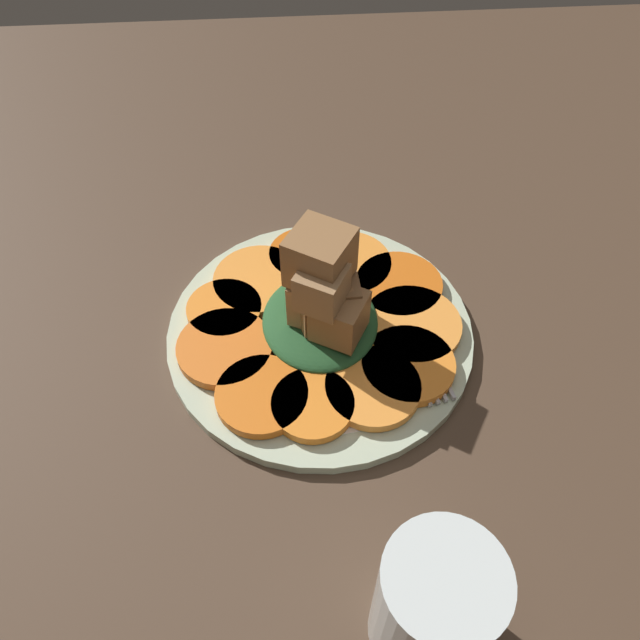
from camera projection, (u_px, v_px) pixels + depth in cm
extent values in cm
cube|color=#4C3828|center=(320.00, 342.00, 54.75)|extent=(120.00, 120.00, 2.00)
cylinder|color=beige|center=(320.00, 332.00, 53.60)|extent=(26.02, 26.02, 1.00)
cylinder|color=white|center=(320.00, 331.00, 53.56)|extent=(20.82, 20.82, 1.00)
cylinder|color=orange|center=(259.00, 281.00, 56.01)|extent=(8.21, 8.21, 0.87)
cylinder|color=orange|center=(224.00, 309.00, 53.85)|extent=(6.49, 6.49, 0.87)
cylinder|color=orange|center=(225.00, 348.00, 51.21)|extent=(7.91, 7.91, 0.87)
cylinder|color=orange|center=(262.00, 395.00, 48.28)|extent=(7.26, 7.26, 0.87)
cylinder|color=orange|center=(313.00, 405.00, 47.74)|extent=(6.42, 6.42, 0.87)
cylinder|color=orange|center=(373.00, 387.00, 48.76)|extent=(7.55, 7.55, 0.87)
cylinder|color=orange|center=(408.00, 365.00, 50.12)|extent=(7.57, 7.57, 0.87)
cylinder|color=#F9963A|center=(412.00, 325.00, 52.73)|extent=(8.36, 8.36, 0.87)
cylinder|color=orange|center=(399.00, 285.00, 55.64)|extent=(7.76, 7.76, 0.87)
cylinder|color=orange|center=(347.00, 264.00, 57.32)|extent=(8.06, 8.06, 0.87)
cylinder|color=#D45F12|center=(305.00, 255.00, 58.05)|extent=(6.68, 6.68, 0.87)
ellipsoid|color=#235128|center=(320.00, 321.00, 52.41)|extent=(10.80, 9.72, 1.86)
cube|color=brown|center=(333.00, 299.00, 49.98)|extent=(4.24, 4.24, 4.08)
cube|color=olive|center=(323.00, 294.00, 50.37)|extent=(5.06, 5.06, 4.08)
cube|color=olive|center=(339.00, 316.00, 49.04)|extent=(5.18, 5.18, 3.81)
cube|color=#9E754C|center=(315.00, 299.00, 49.95)|extent=(5.55, 5.55, 4.18)
cube|color=#9E754C|center=(319.00, 288.00, 46.64)|extent=(4.62, 4.62, 3.39)
cube|color=olive|center=(316.00, 253.00, 46.95)|extent=(5.99, 5.99, 4.35)
cube|color=#B2B2B7|center=(389.00, 295.00, 55.23)|extent=(11.45, 3.58, 0.40)
cube|color=#B2B2B7|center=(417.00, 351.00, 51.32)|extent=(1.86, 2.56, 0.40)
cube|color=#B2B2B7|center=(442.00, 376.00, 49.71)|extent=(4.48, 1.29, 0.40)
cube|color=#B2B2B7|center=(435.00, 378.00, 49.59)|extent=(4.48, 1.29, 0.40)
cube|color=#B2B2B7|center=(427.00, 380.00, 49.46)|extent=(4.48, 1.29, 0.40)
cube|color=#B2B2B7|center=(419.00, 382.00, 49.34)|extent=(4.48, 1.29, 0.40)
cylinder|color=silver|center=(433.00, 606.00, 35.12)|extent=(6.83, 6.83, 10.32)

